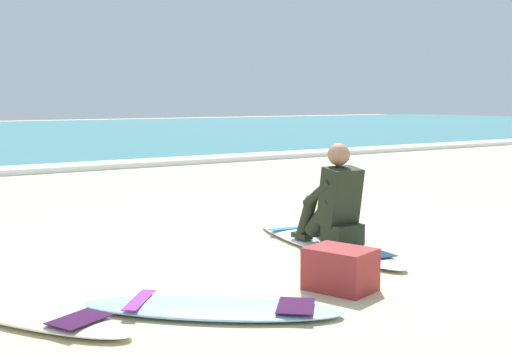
% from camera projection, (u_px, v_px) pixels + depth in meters
% --- Properties ---
extents(ground_plane, '(80.00, 80.00, 0.00)m').
position_uv_depth(ground_plane, '(296.00, 239.00, 6.94)').
color(ground_plane, beige).
extents(breaking_foam, '(80.00, 0.90, 0.11)m').
position_uv_depth(breaking_foam, '(55.00, 168.00, 13.43)').
color(breaking_foam, white).
rests_on(breaking_foam, ground).
extents(surfboard_main, '(0.77, 2.40, 0.08)m').
position_uv_depth(surfboard_main, '(325.00, 243.00, 6.54)').
color(surfboard_main, white).
rests_on(surfboard_main, ground).
extents(surfer_seated, '(0.37, 0.70, 0.95)m').
position_uv_depth(surfer_seated, '(334.00, 205.00, 6.34)').
color(surfer_seated, black).
rests_on(surfer_seated, surfboard_main).
extents(surfboard_spare_near, '(1.68, 1.56, 0.08)m').
position_uv_depth(surfboard_spare_near, '(212.00, 308.00, 4.53)').
color(surfboard_spare_near, '#9ED1E5').
rests_on(surfboard_spare_near, ground).
extents(surfboard_spare_far, '(1.42, 2.31, 0.08)m').
position_uv_depth(surfboard_spare_far, '(2.00, 306.00, 4.57)').
color(surfboard_spare_far, '#EFE5C6').
rests_on(surfboard_spare_far, ground).
extents(beach_bag, '(0.49, 0.57, 0.32)m').
position_uv_depth(beach_bag, '(340.00, 269.00, 5.06)').
color(beach_bag, maroon).
rests_on(beach_bag, ground).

